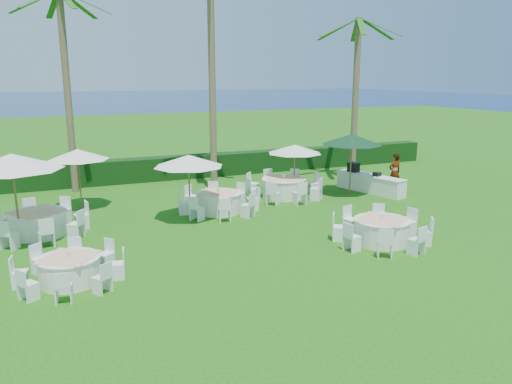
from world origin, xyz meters
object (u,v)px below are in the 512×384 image
banquet_table_c (381,230)px  banquet_table_f (284,187)px  banquet_table_e (219,202)px  umbrella_c (78,155)px  umbrella_a (12,162)px  staff_person (395,172)px  umbrella_d (295,149)px  buffet_table (370,183)px  umbrella_b (189,161)px  banquet_table_d (38,223)px  umbrella_green (352,139)px  banquet_table_a (70,269)px

banquet_table_c → banquet_table_f: 6.97m
banquet_table_e → banquet_table_f: bearing=19.7°
banquet_table_f → umbrella_c: umbrella_c is taller
umbrella_a → staff_person: size_ratio=1.76×
umbrella_d → buffet_table: bearing=-16.7°
banquet_table_f → umbrella_b: bearing=-158.1°
banquet_table_d → umbrella_b: umbrella_b is taller
banquet_table_d → staff_person: size_ratio=1.88×
banquet_table_f → umbrella_b: umbrella_b is taller
umbrella_c → umbrella_d: size_ratio=0.99×
umbrella_green → umbrella_a: bearing=-173.4°
banquet_table_c → umbrella_b: umbrella_b is taller
banquet_table_c → umbrella_green: umbrella_green is taller
banquet_table_f → umbrella_d: 1.84m
umbrella_c → banquet_table_c: bearing=-43.7°
umbrella_a → umbrella_d: (11.55, 2.77, -0.61)m
umbrella_a → umbrella_d: bearing=13.5°
banquet_table_c → umbrella_c: size_ratio=1.29×
banquet_table_d → banquet_table_e: size_ratio=1.04×
staff_person → umbrella_c: bearing=-11.3°
banquet_table_a → staff_person: staff_person is taller
umbrella_b → umbrella_green: umbrella_green is taller
umbrella_d → staff_person: size_ratio=1.39×
umbrella_a → buffet_table: 15.31m
banquet_table_a → umbrella_b: (4.55, 4.46, 1.93)m
buffet_table → staff_person: 1.35m
banquet_table_c → umbrella_c: bearing=136.3°
umbrella_b → banquet_table_d: bearing=176.8°
umbrella_green → staff_person: (2.43, -0.11, -1.68)m
umbrella_d → banquet_table_a: bearing=-146.2°
banquet_table_f → umbrella_d: bearing=27.9°
banquet_table_f → umbrella_a: bearing=-167.6°
banquet_table_e → staff_person: 9.02m
banquet_table_a → banquet_table_f: banquet_table_f is taller
umbrella_c → umbrella_green: (11.66, -2.23, 0.31)m
umbrella_c → buffet_table: bearing=-9.4°
umbrella_d → staff_person: umbrella_d is taller
banquet_table_d → buffet_table: bearing=4.0°
umbrella_b → umbrella_d: (5.66, 2.36, -0.19)m
banquet_table_f → umbrella_d: (0.72, 0.38, 1.65)m
banquet_table_a → umbrella_c: 8.17m
banquet_table_e → umbrella_b: size_ratio=1.24×
umbrella_a → banquet_table_f: bearing=12.4°
banquet_table_a → staff_person: (14.94, 5.57, 0.53)m
banquet_table_d → umbrella_a: (-0.56, -0.70, 2.28)m
umbrella_green → staff_person: size_ratio=1.56×
banquet_table_e → umbrella_a: umbrella_a is taller
banquet_table_f → buffet_table: (4.20, -0.66, -0.02)m
umbrella_a → umbrella_green: umbrella_a is taller
banquet_table_f → umbrella_b: 5.63m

